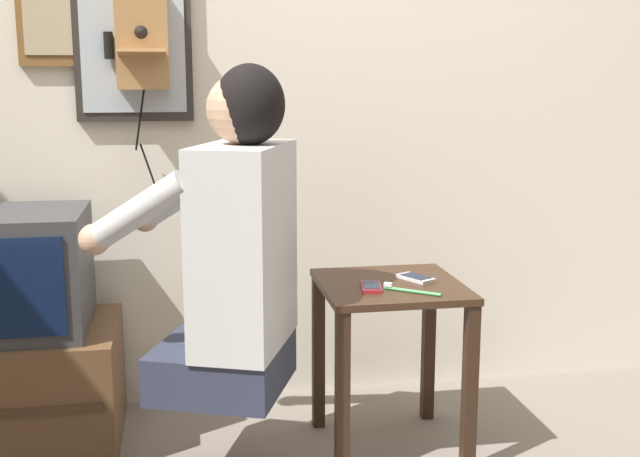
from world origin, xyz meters
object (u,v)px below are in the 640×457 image
Objects in this scene: wall_mirror at (132,29)px; cell_phone_held at (371,287)px; television at (13,272)px; wall_phone_antique at (142,39)px; cell_phone_spare at (416,278)px; person at (235,246)px; toothbrush at (408,290)px.

cell_phone_held is at bearing -38.40° from wall_mirror.
television is 1.13m from cell_phone_held.
wall_phone_antique is 1.22m from cell_phone_spare.
person is 0.94m from wall_mirror.
person reaches higher than cell_phone_spare.
cell_phone_spare is 0.16m from toothbrush.
wall_phone_antique is (-0.26, 0.59, 0.60)m from person.
cell_phone_held is at bearing -37.53° from wall_phone_antique.
person is at bearing -161.07° from cell_phone_held.
wall_mirror reaches higher than cell_phone_spare.
television is 0.91m from wall_mirror.
person is at bearing -27.00° from television.
wall_phone_antique reaches higher than cell_phone_spare.
television is at bearing 175.77° from cell_phone_held.
cell_phone_held is (0.71, -0.56, -0.79)m from wall_mirror.
person is at bearing -65.11° from wall_mirror.
person is 1.51× the size of wall_mirror.
wall_mirror is at bearing 90.21° from toothbrush.
wall_phone_antique is at bearing 45.08° from person.
wall_mirror is 1.21m from cell_phone_held.
wall_phone_antique is 5.63× the size of cell_phone_held.
person is 0.45m from cell_phone_held.
wall_phone_antique is 4.95× the size of toothbrush.
cell_phone_spare is at bearing 12.82° from toothbrush.
toothbrush is (1.20, -0.34, -0.03)m from television.
person is at bearing 128.27° from toothbrush.
wall_phone_antique is 1.19× the size of wall_mirror.
person is 0.54m from toothbrush.
cell_phone_held is at bearing 96.48° from toothbrush.
cell_phone_spare is at bearing -54.86° from person.
wall_phone_antique is at bearing 123.73° from cell_phone_spare.
wall_phone_antique is (0.42, 0.24, 0.73)m from television.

